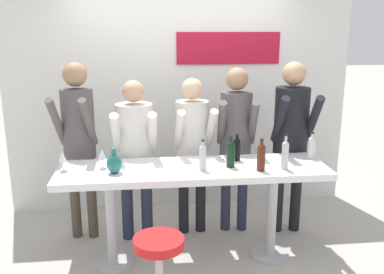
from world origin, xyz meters
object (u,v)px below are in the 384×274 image
Objects in this scene: wine_bottle_2 at (237,148)px; tasting_table at (193,181)px; person_left at (135,144)px; person_center_left at (192,139)px; bar_stool at (159,267)px; wine_bottle_1 at (231,153)px; person_center at (236,131)px; wine_bottle_3 at (285,154)px; wine_bottle_5 at (261,156)px; wine_bottle_4 at (312,146)px; wine_glass_0 at (62,157)px; wine_glass_1 at (102,155)px; wine_bottle_0 at (203,156)px; decorative_vase at (114,163)px; person_center_right at (291,129)px; person_far_left at (78,130)px.

tasting_table is at bearing -160.56° from wine_bottle_2.
person_center_left reaches higher than person_left.
wine_bottle_2 is at bearing -20.56° from person_left.
bar_stool is at bearing -82.25° from person_left.
wine_bottle_1 is (0.33, -0.03, 0.26)m from tasting_table.
person_center reaches higher than wine_bottle_3.
bar_stool is 0.41× the size of person_center_left.
person_center is at bearing 94.93° from wine_bottle_5.
wine_bottle_2 is 0.71m from wine_bottle_4.
wine_glass_0 and wine_glass_1 have the same top height.
wine_bottle_4 is (0.71, -0.02, 0.00)m from wine_bottle_2.
person_center is at bearing 19.10° from wine_glass_0.
wine_bottle_1 reaches higher than wine_bottle_4.
wine_bottle_0 is 1.24× the size of decorative_vase.
wine_glass_0 is at bearing -141.01° from person_left.
wine_bottle_1 is at bearing -70.35° from person_center_left.
person_center_right is 10.15× the size of wine_glass_0.
wine_bottle_4 is at bearing 10.97° from wine_bottle_1.
person_far_left is 6.36× the size of wine_bottle_1.
wine_bottle_1 is 0.82m from wine_bottle_4.
person_center_right reaches higher than wine_bottle_0.
person_center_right reaches higher than person_center_left.
tasting_table is 0.63m from person_center_left.
person_left is at bearing 97.64° from bar_stool.
person_center_left reaches higher than wine_bottle_4.
bar_stool is 1.29m from wine_glass_0.
wine_bottle_1 is at bearing 3.14° from decorative_vase.
tasting_table is 8.74× the size of wine_bottle_0.
person_center is at bearing 21.98° from wine_glass_1.
decorative_vase is at bearing -158.52° from person_center_right.
wine_bottle_4 is 1.17× the size of decorative_vase.
person_center_right is 2.24m from wine_glass_0.
person_center_left is 1.00m from decorative_vase.
wine_bottle_0 reaches higher than wine_glass_1.
wine_glass_0 is (-1.69, 0.18, -0.01)m from wine_bottle_5.
wine_bottle_3 is (1.30, -0.65, 0.05)m from person_left.
bar_stool is 1.02m from wine_bottle_0.
person_center is at bearing 48.97° from tasting_table.
wine_bottle_1 reaches higher than wine_bottle_2.
tasting_table is at bearing 169.70° from wine_bottle_3.
person_center is 1.72m from wine_glass_0.
wine_glass_1 is (-1.12, 0.09, -0.01)m from wine_bottle_1.
person_center_right is 7.00× the size of wine_bottle_4.
person_left reaches higher than bar_stool.
wine_bottle_5 is (0.06, -0.74, -0.04)m from person_center.
decorative_vase is at bearing -143.51° from person_center.
wine_bottle_0 is 0.96× the size of wine_bottle_5.
wine_glass_0 is at bearing -164.63° from person_center_right.
person_far_left is at bearing 170.99° from person_left.
wine_bottle_0 reaches higher than wine_bottle_4.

